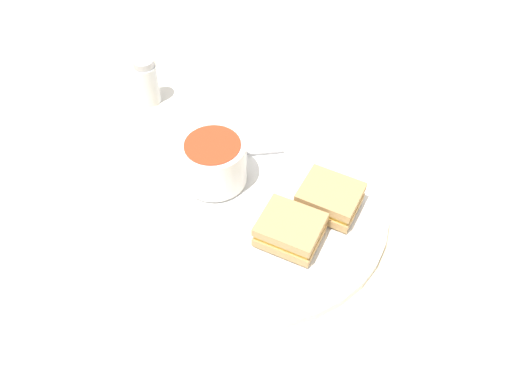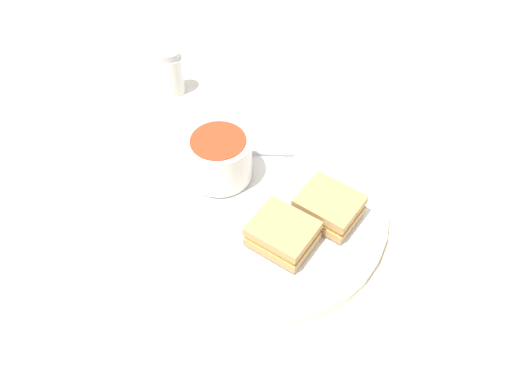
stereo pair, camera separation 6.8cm
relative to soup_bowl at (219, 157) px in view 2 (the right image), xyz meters
The scene contains 8 objects.
ground_plane 0.09m from the soup_bowl, 166.01° to the left, with size 2.40×2.40×0.00m, color beige.
plate 0.08m from the soup_bowl, 166.01° to the left, with size 0.37×0.37×0.02m.
soup_bowl is the anchor object (origin of this frame).
spoon 0.06m from the soup_bowl, 93.63° to the right, with size 0.10×0.06×0.01m.
sandwich_half_near 0.15m from the soup_bowl, 156.23° to the left, with size 0.08×0.07×0.03m.
sandwich_half_far 0.17m from the soup_bowl, behind, with size 0.08×0.07×0.03m.
salt_shaker 0.24m from the soup_bowl, 36.28° to the right, with size 0.04×0.04×0.08m.
menu_sheet 0.33m from the soup_bowl, 70.46° to the right, with size 0.32×0.35×0.00m.
Camera 2 is at (-0.23, 0.38, 0.55)m, focal length 35.00 mm.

